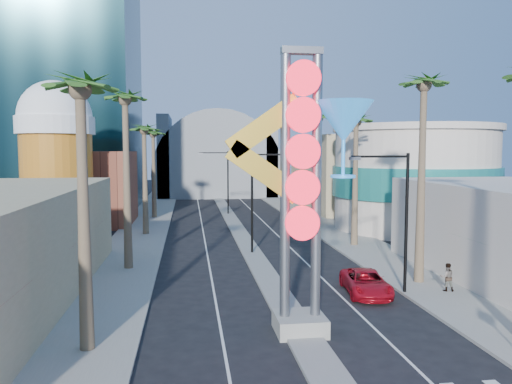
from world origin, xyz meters
The scene contains 23 objects.
ground centered at (0.00, 0.00, 0.00)m, with size 240.00×240.00×0.00m, color black.
sidewalk_west centered at (-9.50, 35.00, 0.07)m, with size 5.00×100.00×0.15m, color gray.
sidewalk_east centered at (9.50, 35.00, 0.07)m, with size 5.00×100.00×0.15m, color gray.
median centered at (0.00, 38.00, 0.07)m, with size 1.60×84.00×0.15m, color gray.
hotel_tower centered at (-22.00, 52.00, 25.00)m, with size 20.00×20.00×50.00m, color black.
brick_filler_west centered at (-16.00, 38.00, 4.00)m, with size 10.00×10.00×8.00m, color brown.
filler_east centered at (16.00, 48.00, 5.00)m, with size 10.00×20.00×10.00m, color tan.
beer_mug centered at (-17.00, 30.00, 7.84)m, with size 7.00×7.00×14.50m.
turquoise_building centered at (18.00, 30.00, 5.25)m, with size 16.60×16.60×10.60m.
canopy centered at (0.00, 72.00, 4.31)m, with size 22.00×16.00×22.00m.
neon_sign centered at (0.82, 2.96, 7.31)m, with size 6.53×2.60×12.55m.
streetlight_0 centered at (0.55, 20.00, 4.88)m, with size 3.79×0.25×8.00m.
streetlight_1 centered at (-0.55, 44.00, 4.88)m, with size 3.79×0.25×8.00m.
streetlight_2 centered at (6.72, 8.00, 4.83)m, with size 3.45×0.25×8.00m.
palm_0 centered at (-9.00, 2.00, 9.93)m, with size 2.40×2.40×11.70m.
palm_1 centered at (-9.00, 16.00, 10.82)m, with size 2.40×2.40×12.70m.
palm_2 centered at (-9.00, 30.00, 9.48)m, with size 2.40×2.40×11.20m.
palm_3 centered at (-9.00, 42.00, 9.48)m, with size 2.40×2.40×11.20m.
palm_5 centered at (9.00, 10.00, 11.27)m, with size 2.40×2.40×13.20m.
palm_6 centered at (9.00, 22.00, 9.93)m, with size 2.40×2.40×11.70m.
palm_7 centered at (9.00, 34.00, 10.82)m, with size 2.40×2.40×12.70m.
red_pickup centered at (5.01, 8.29, 0.68)m, with size 2.24×4.86×1.35m, color #B70E1E.
pedestrian_b centered at (9.65, 7.83, 0.95)m, with size 0.78×0.61×1.60m, color gray.
Camera 1 is at (-4.85, -18.29, 8.17)m, focal length 35.00 mm.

